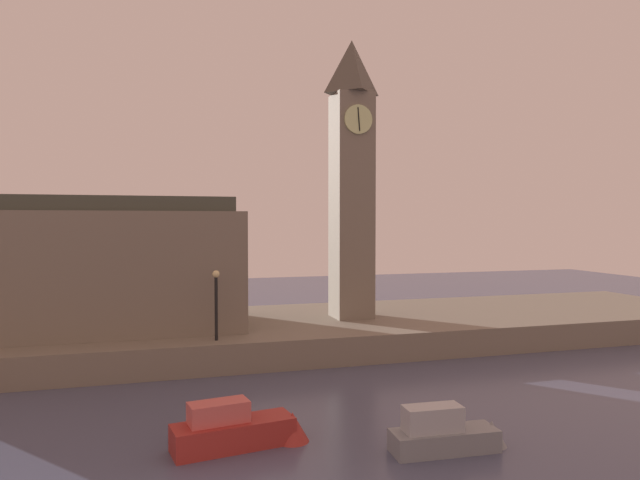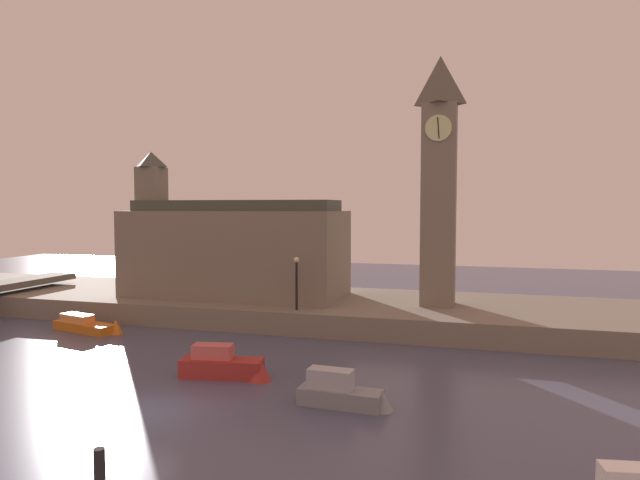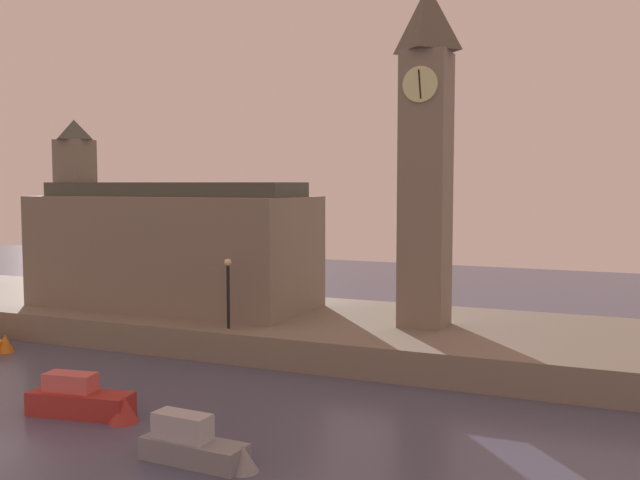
{
  "view_description": "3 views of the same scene",
  "coord_description": "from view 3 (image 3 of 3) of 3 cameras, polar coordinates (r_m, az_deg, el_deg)",
  "views": [
    {
      "loc": [
        -1.36,
        -13.13,
        7.38
      ],
      "look_at": [
        6.72,
        14.55,
        6.42
      ],
      "focal_mm": 32.13,
      "sensor_mm": 36.0,
      "label": 1
    },
    {
      "loc": [
        12.93,
        -18.63,
        8.21
      ],
      "look_at": [
        2.72,
        16.66,
        5.99
      ],
      "focal_mm": 31.11,
      "sensor_mm": 36.0,
      "label": 2
    },
    {
      "loc": [
        19.87,
        -15.38,
        8.65
      ],
      "look_at": [
        6.16,
        15.93,
        5.96
      ],
      "focal_mm": 40.78,
      "sensor_mm": 36.0,
      "label": 3
    }
  ],
  "objects": [
    {
      "name": "parliament_hall",
      "position": [
        43.23,
        -11.8,
        -0.39
      ],
      "size": [
        16.32,
        6.97,
        11.02
      ],
      "color": "slate",
      "rests_on": "far_embankment"
    },
    {
      "name": "far_embankment",
      "position": [
        41.34,
        -5.61,
        -6.54
      ],
      "size": [
        70.0,
        12.0,
        1.5
      ],
      "primitive_type": "cube",
      "color": "slate",
      "rests_on": "ground"
    },
    {
      "name": "streetlamp",
      "position": [
        35.94,
        -7.23,
        -3.47
      ],
      "size": [
        0.36,
        0.36,
        3.46
      ],
      "color": "black",
      "rests_on": "far_embankment"
    },
    {
      "name": "boat_cruiser_grey",
      "position": [
        23.54,
        -9.4,
        -15.7
      ],
      "size": [
        4.03,
        1.32,
        1.55
      ],
      "color": "gray",
      "rests_on": "ground"
    },
    {
      "name": "boat_dinghy_red",
      "position": [
        28.89,
        -17.83,
        -11.94
      ],
      "size": [
        4.67,
        1.87,
        1.56
      ],
      "color": "maroon",
      "rests_on": "ground"
    },
    {
      "name": "clock_tower",
      "position": [
        36.42,
        8.32,
        6.82
      ],
      "size": [
        2.48,
        2.51,
        16.76
      ],
      "color": "slate",
      "rests_on": "far_embankment"
    }
  ]
}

